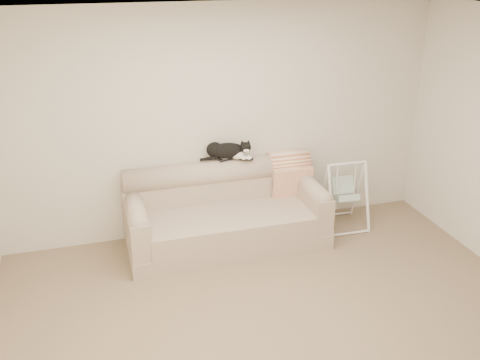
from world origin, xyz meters
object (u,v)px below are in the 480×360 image
at_px(sofa, 225,214).
at_px(remote_a, 226,159).
at_px(remote_b, 246,159).
at_px(baby_swing, 344,194).
at_px(tuxedo_cat, 227,150).

bearing_deg(sofa, remote_a, 70.38).
distance_m(remote_a, remote_b, 0.22).
relative_size(sofa, baby_swing, 2.68).
height_order(sofa, tuxedo_cat, tuxedo_cat).
distance_m(sofa, tuxedo_cat, 0.71).
height_order(sofa, baby_swing, sofa).
relative_size(remote_a, baby_swing, 0.23).
bearing_deg(remote_b, sofa, -145.74).
distance_m(sofa, remote_a, 0.62).
height_order(remote_b, baby_swing, remote_b).
xyz_separation_m(tuxedo_cat, baby_swing, (1.36, -0.27, -0.60)).
relative_size(tuxedo_cat, baby_swing, 0.71).
distance_m(sofa, remote_b, 0.67).
distance_m(remote_b, baby_swing, 1.28).
distance_m(tuxedo_cat, baby_swing, 1.51).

